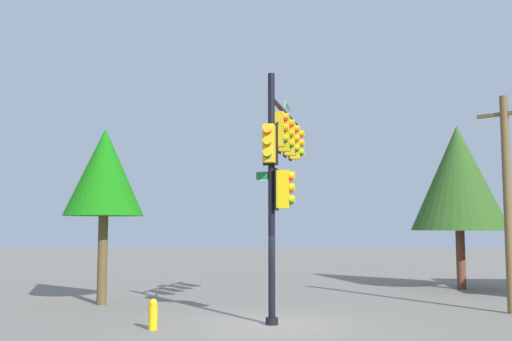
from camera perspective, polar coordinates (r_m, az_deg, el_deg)
The scene contains 6 objects.
ground_plane at distance 17.45m, azimuth 1.53°, elevation -14.57°, with size 120.00×120.00×0.00m, color slate.
signal_pole_assembly at distance 18.86m, azimuth 2.58°, elevation 1.59°, with size 5.81×1.41×7.30m.
utility_pole at distance 21.07m, azimuth 23.00°, elevation -2.50°, with size 1.17×1.52×7.10m.
fire_hydrant at distance 16.77m, azimuth -9.85°, elevation -13.45°, with size 0.33×0.24×0.83m.
tree_near at distance 28.37m, azimuth 18.84°, elevation -0.68°, with size 4.28×4.28×7.37m.
tree_mid at distance 22.35m, azimuth -14.34°, elevation -0.24°, with size 2.88×2.88×6.37m.
Camera 1 is at (-17.20, -1.08, 2.78)m, focal length 41.67 mm.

